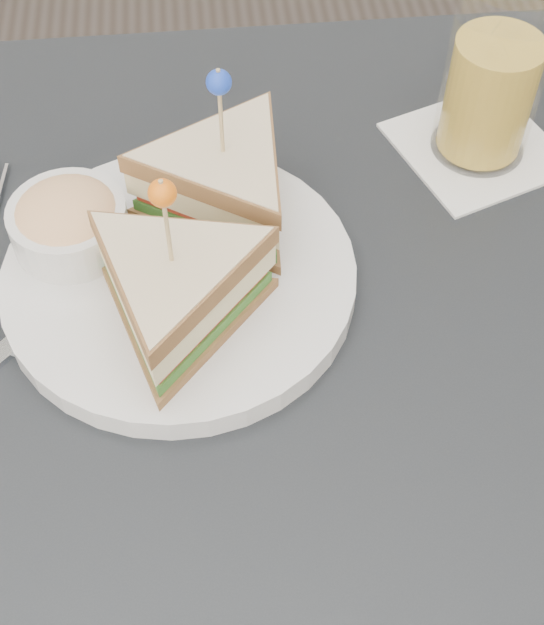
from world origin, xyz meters
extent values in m
cube|color=black|center=(0.00, 0.00, 0.73)|extent=(0.80, 0.80, 0.03)
cylinder|color=black|center=(0.35, 0.35, 0.36)|extent=(0.04, 0.04, 0.72)
cylinder|color=silver|center=(-0.05, 0.08, 0.76)|extent=(0.33, 0.33, 0.02)
cylinder|color=silver|center=(-0.05, 0.08, 0.77)|extent=(0.33, 0.33, 0.00)
cylinder|color=tan|center=(-0.05, 0.03, 0.86)|extent=(0.00, 0.00, 0.08)
sphere|color=orange|center=(-0.05, 0.03, 0.89)|extent=(0.02, 0.02, 0.02)
cylinder|color=tan|center=(-0.01, 0.13, 0.86)|extent=(0.00, 0.00, 0.08)
sphere|color=#1739B2|center=(-0.01, 0.13, 0.89)|extent=(0.02, 0.02, 0.02)
cylinder|color=silver|center=(-0.13, 0.11, 0.78)|extent=(0.11, 0.11, 0.04)
ellipsoid|color=#E0B772|center=(-0.13, 0.11, 0.80)|extent=(0.10, 0.10, 0.03)
cube|color=silver|center=(-0.16, 0.05, 0.75)|extent=(0.07, 0.07, 0.01)
cube|color=silver|center=(-0.09, 0.11, 0.75)|extent=(0.09, 0.09, 0.00)
cylinder|color=silver|center=(-0.06, 0.15, 0.75)|extent=(0.03, 0.03, 0.00)
cube|color=white|center=(0.21, 0.21, 0.75)|extent=(0.16, 0.16, 0.00)
cylinder|color=gold|center=(0.21, 0.21, 0.81)|extent=(0.09, 0.09, 0.10)
cylinder|color=white|center=(0.21, 0.21, 0.83)|extent=(0.10, 0.10, 0.16)
cube|color=white|center=(0.21, 0.22, 0.85)|extent=(0.03, 0.03, 0.02)
cube|color=white|center=(0.20, 0.20, 0.85)|extent=(0.02, 0.02, 0.02)
camera|label=1|loc=(-0.02, -0.34, 1.26)|focal=50.00mm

